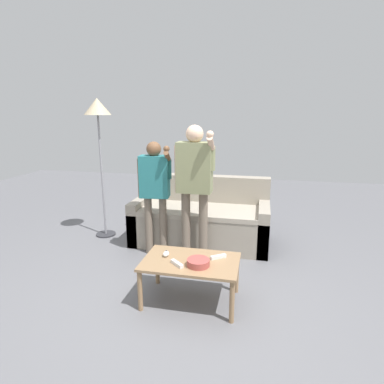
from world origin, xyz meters
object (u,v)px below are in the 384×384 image
(snack_bowl, at_px, (198,263))
(game_remote_nunchuk, at_px, (166,254))
(player_left, at_px, (155,185))
(coffee_table, at_px, (191,266))
(floor_lamp, at_px, (98,116))
(game_remote_wand_far, at_px, (218,257))
(game_remote_wand_near, at_px, (177,264))
(couch, at_px, (201,220))
(player_center, at_px, (195,178))

(snack_bowl, xyz_separation_m, game_remote_nunchuk, (-0.34, 0.13, -0.01))
(player_left, bearing_deg, coffee_table, -55.41)
(floor_lamp, bearing_deg, game_remote_nunchuk, -45.29)
(player_left, bearing_deg, game_remote_wand_far, -43.41)
(snack_bowl, xyz_separation_m, game_remote_wand_far, (0.15, 0.19, -0.01))
(player_left, bearing_deg, game_remote_wand_near, -62.63)
(game_remote_nunchuk, height_order, player_left, player_left)
(couch, height_order, snack_bowl, couch)
(game_remote_nunchuk, relative_size, player_center, 0.05)
(player_center, bearing_deg, game_remote_wand_near, -87.31)
(coffee_table, xyz_separation_m, game_remote_wand_near, (-0.10, -0.12, 0.07))
(couch, bearing_deg, game_remote_wand_near, -87.36)
(player_center, bearing_deg, snack_bowl, -76.20)
(coffee_table, distance_m, game_remote_nunchuk, 0.26)
(snack_bowl, bearing_deg, game_remote_wand_near, -170.59)
(snack_bowl, xyz_separation_m, player_left, (-0.75, 1.04, 0.44))
(snack_bowl, xyz_separation_m, game_remote_wand_near, (-0.19, -0.03, -0.01))
(couch, xyz_separation_m, coffee_table, (0.18, -1.46, 0.05))
(snack_bowl, relative_size, floor_lamp, 0.11)
(player_left, distance_m, game_remote_wand_far, 1.32)
(couch, bearing_deg, game_remote_wand_far, -72.84)
(couch, xyz_separation_m, game_remote_wand_far, (0.42, -1.36, 0.12))
(game_remote_wand_far, bearing_deg, couch, 107.16)
(game_remote_wand_far, bearing_deg, player_center, 116.54)
(couch, relative_size, player_left, 1.28)
(player_center, bearing_deg, game_remote_wand_far, -63.46)
(snack_bowl, height_order, floor_lamp, floor_lamp)
(floor_lamp, bearing_deg, coffee_table, -41.27)
(coffee_table, height_order, floor_lamp, floor_lamp)
(game_remote_wand_near, bearing_deg, game_remote_wand_far, 32.18)
(game_remote_nunchuk, relative_size, game_remote_wand_far, 0.60)
(coffee_table, bearing_deg, floor_lamp, 138.73)
(floor_lamp, bearing_deg, snack_bowl, -41.40)
(coffee_table, distance_m, snack_bowl, 0.15)
(player_left, bearing_deg, game_remote_nunchuk, -65.86)
(snack_bowl, bearing_deg, game_remote_nunchuk, 159.56)
(game_remote_nunchuk, bearing_deg, floor_lamp, 134.71)
(game_remote_nunchuk, height_order, game_remote_wand_near, game_remote_nunchuk)
(player_center, height_order, game_remote_wand_far, player_center)
(couch, height_order, game_remote_wand_near, couch)
(game_remote_nunchuk, relative_size, floor_lamp, 0.05)
(game_remote_wand_far, bearing_deg, floor_lamp, 144.81)
(couch, distance_m, game_remote_wand_near, 1.58)
(player_left, xyz_separation_m, game_remote_wand_far, (0.90, -0.85, -0.46))
(couch, bearing_deg, player_left, -133.57)
(snack_bowl, distance_m, game_remote_nunchuk, 0.36)
(coffee_table, xyz_separation_m, player_left, (-0.66, 0.95, 0.53))
(coffee_table, height_order, game_remote_wand_near, game_remote_wand_near)
(player_left, height_order, game_remote_wand_far, player_left)
(floor_lamp, bearing_deg, player_center, -19.22)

